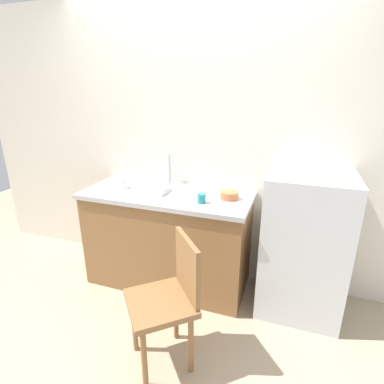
% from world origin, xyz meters
% --- Properties ---
extents(ground_plane, '(8.00, 8.00, 0.00)m').
position_xyz_m(ground_plane, '(0.00, 0.00, 0.00)').
color(ground_plane, tan).
extents(back_wall, '(4.80, 0.10, 2.51)m').
position_xyz_m(back_wall, '(0.00, 1.00, 1.26)').
color(back_wall, silver).
rests_on(back_wall, ground_plane).
extents(cabinet_base, '(1.43, 0.60, 0.85)m').
position_xyz_m(cabinet_base, '(-0.18, 0.65, 0.43)').
color(cabinet_base, olive).
rests_on(cabinet_base, ground_plane).
extents(countertop, '(1.47, 0.64, 0.04)m').
position_xyz_m(countertop, '(-0.18, 0.65, 0.87)').
color(countertop, '#B7B7BC').
rests_on(countertop, cabinet_base).
extents(faucet, '(0.02, 0.02, 0.28)m').
position_xyz_m(faucet, '(-0.26, 0.90, 1.03)').
color(faucet, '#B7B7BC').
rests_on(faucet, countertop).
extents(refrigerator, '(0.63, 0.56, 1.16)m').
position_xyz_m(refrigerator, '(0.97, 0.67, 0.58)').
color(refrigerator, silver).
rests_on(refrigerator, ground_plane).
extents(chair, '(0.56, 0.56, 0.89)m').
position_xyz_m(chair, '(0.18, -0.16, 0.50)').
color(chair, olive).
rests_on(chair, ground_plane).
extents(dish_tray, '(0.28, 0.20, 0.05)m').
position_xyz_m(dish_tray, '(-0.32, 0.63, 0.92)').
color(dish_tray, white).
rests_on(dish_tray, countertop).
extents(terracotta_bowl, '(0.15, 0.15, 0.06)m').
position_xyz_m(terracotta_bowl, '(0.36, 0.68, 0.92)').
color(terracotta_bowl, '#C67042').
rests_on(terracotta_bowl, countertop).
extents(cup_teal, '(0.07, 0.07, 0.08)m').
position_xyz_m(cup_teal, '(0.18, 0.52, 0.93)').
color(cup_teal, teal).
rests_on(cup_teal, countertop).
extents(cup_white, '(0.07, 0.07, 0.10)m').
position_xyz_m(cup_white, '(-0.59, 0.63, 0.94)').
color(cup_white, white).
rests_on(cup_white, countertop).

